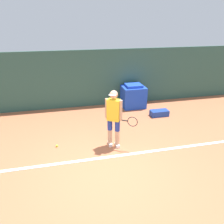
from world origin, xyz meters
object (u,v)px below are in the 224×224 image
at_px(equipment_bag, 159,113).
at_px(tennis_player, 114,116).
at_px(covered_chair, 133,96).
at_px(tennis_ball, 57,146).

bearing_deg(equipment_bag, tennis_player, -142.15).
bearing_deg(covered_chair, tennis_ball, -140.88).
relative_size(covered_chair, equipment_bag, 1.42).
bearing_deg(tennis_player, covered_chair, 94.17).
bearing_deg(tennis_ball, equipment_bag, 20.10).
relative_size(tennis_player, tennis_ball, 24.47).
bearing_deg(tennis_ball, tennis_player, -10.63).
bearing_deg(tennis_player, tennis_ball, -158.61).
relative_size(tennis_ball, covered_chair, 0.07).
relative_size(tennis_player, covered_chair, 1.75).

